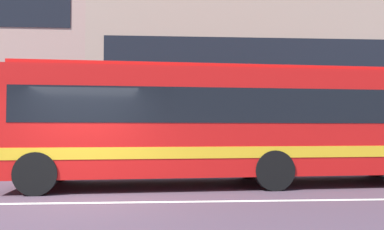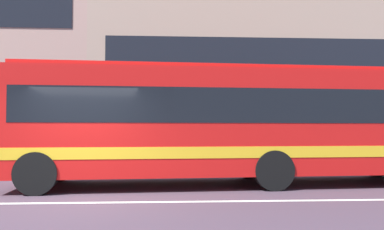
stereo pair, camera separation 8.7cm
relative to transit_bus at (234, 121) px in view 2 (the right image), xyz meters
name	(u,v)px [view 2 (the right image)]	position (x,y,z in m)	size (l,w,h in m)	color
ground_plane	(72,203)	(-3.77, -2.50, -1.75)	(160.00, 160.00, 0.00)	#473643
lane_centre_line	(72,203)	(-3.77, -2.50, -1.75)	(60.00, 0.16, 0.01)	silver
apartment_block_right	(286,82)	(5.54, 13.13, 2.82)	(22.96, 9.24, 9.14)	tan
transit_bus	(234,121)	(0.00, 0.00, 0.00)	(12.03, 3.33, 3.17)	red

